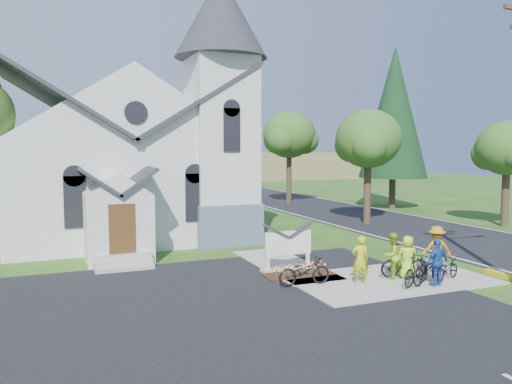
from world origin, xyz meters
name	(u,v)px	position (x,y,z in m)	size (l,w,h in m)	color
ground	(362,288)	(0.00, 0.00, 0.00)	(120.00, 120.00, 0.00)	#255117
parking_lot	(167,340)	(-7.00, -2.00, 0.01)	(20.00, 16.00, 0.02)	black
road	(360,216)	(10.00, 15.00, 0.01)	(8.00, 90.00, 0.02)	black
sidewalk	(390,279)	(1.50, 0.50, 0.03)	(7.00, 4.00, 0.05)	#A49E94
church	(134,137)	(-5.48, 12.48, 5.25)	(12.35, 12.00, 13.00)	silver
church_sign	(288,244)	(-1.20, 3.20, 1.03)	(2.20, 0.40, 1.70)	#A49E94
flower_bed	(299,275)	(-1.20, 2.30, 0.04)	(2.60, 1.10, 0.07)	#371E0F
tree_road_near	(368,139)	(8.50, 12.00, 5.21)	(4.00, 4.00, 7.05)	#37271E
tree_road_mid	(289,135)	(9.00, 24.00, 5.78)	(4.40, 4.40, 7.80)	#37271E
tree_road_far	(507,149)	(15.50, 8.00, 4.63)	(3.60, 3.60, 6.30)	#37271E
conifer	(394,113)	(15.00, 18.00, 7.39)	(5.20, 5.20, 12.40)	#37271E
distant_hills	(151,166)	(3.36, 56.33, 2.17)	(61.00, 10.00, 5.60)	olive
cyclist_0	(360,260)	(0.14, 0.35, 0.88)	(0.61, 0.40, 1.66)	#BCC817
bike_0	(304,271)	(-1.70, 0.93, 0.53)	(0.64, 1.83, 0.96)	black
cyclist_1	(392,255)	(1.64, 0.59, 0.86)	(0.79, 0.62, 1.63)	#8EBC23
bike_1	(404,263)	(2.05, 0.43, 0.57)	(0.49, 1.74, 1.05)	black
cyclist_2	(437,262)	(2.38, -0.83, 0.85)	(0.93, 0.39, 1.60)	#2047A3
bike_2	(428,269)	(2.31, -0.46, 0.55)	(0.66, 1.89, 0.99)	black
cyclist_3	(436,249)	(3.70, 0.67, 0.91)	(1.12, 0.64, 1.73)	#C48415
bike_3	(417,270)	(1.77, -0.55, 0.57)	(0.48, 1.71, 1.03)	black
cyclist_4	(408,257)	(2.08, 0.31, 0.82)	(0.75, 0.49, 1.53)	#B3E72B
bike_4	(447,269)	(3.20, -0.42, 0.46)	(0.54, 1.55, 0.82)	black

